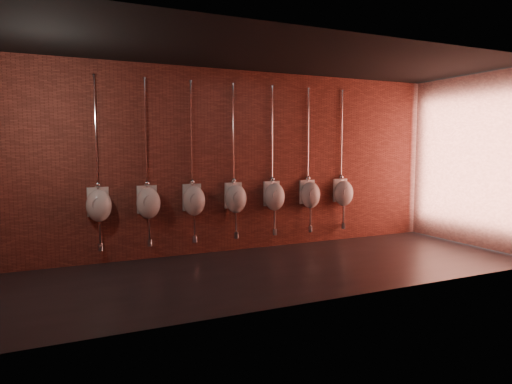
# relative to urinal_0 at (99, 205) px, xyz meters

# --- Properties ---
(ground) EXTENTS (8.50, 8.50, 0.00)m
(ground) POSITION_rel_urinal_0_xyz_m (2.30, -1.36, -0.96)
(ground) COLOR black
(ground) RESTS_ON ground
(room_shell) EXTENTS (8.54, 3.04, 3.22)m
(room_shell) POSITION_rel_urinal_0_xyz_m (2.30, -1.36, 1.05)
(room_shell) COLOR black
(room_shell) RESTS_ON ground
(urinal_0) EXTENTS (0.41, 0.37, 2.72)m
(urinal_0) POSITION_rel_urinal_0_xyz_m (0.00, 0.00, 0.00)
(urinal_0) COLOR silver
(urinal_0) RESTS_ON ground
(urinal_1) EXTENTS (0.41, 0.37, 2.72)m
(urinal_1) POSITION_rel_urinal_0_xyz_m (0.76, 0.00, 0.00)
(urinal_1) COLOR silver
(urinal_1) RESTS_ON ground
(urinal_2) EXTENTS (0.41, 0.37, 2.72)m
(urinal_2) POSITION_rel_urinal_0_xyz_m (1.53, 0.00, 0.00)
(urinal_2) COLOR silver
(urinal_2) RESTS_ON ground
(urinal_3) EXTENTS (0.41, 0.37, 2.72)m
(urinal_3) POSITION_rel_urinal_0_xyz_m (2.29, 0.00, 0.00)
(urinal_3) COLOR silver
(urinal_3) RESTS_ON ground
(urinal_4) EXTENTS (0.41, 0.37, 2.72)m
(urinal_4) POSITION_rel_urinal_0_xyz_m (3.06, 0.00, 0.00)
(urinal_4) COLOR silver
(urinal_4) RESTS_ON ground
(urinal_5) EXTENTS (0.41, 0.37, 2.72)m
(urinal_5) POSITION_rel_urinal_0_xyz_m (3.82, 0.00, 0.00)
(urinal_5) COLOR silver
(urinal_5) RESTS_ON ground
(urinal_6) EXTENTS (0.41, 0.37, 2.72)m
(urinal_6) POSITION_rel_urinal_0_xyz_m (4.59, 0.00, 0.00)
(urinal_6) COLOR silver
(urinal_6) RESTS_ON ground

